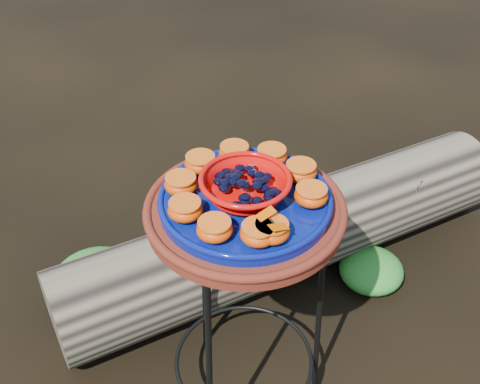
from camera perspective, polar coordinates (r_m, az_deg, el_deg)
plant_stand at (r=1.68m, az=0.42°, el=-11.58°), size 0.44×0.44×0.70m
terracotta_saucer at (r=1.41m, az=0.49°, el=-1.93°), size 0.47×0.47×0.04m
cobalt_plate at (r=1.39m, az=0.50°, el=-0.92°), size 0.40×0.40×0.03m
red_bowl at (r=1.37m, az=0.50°, el=0.40°), size 0.20×0.20×0.06m
glass_gems at (r=1.34m, az=0.51°, el=1.78°), size 0.16×0.16×0.03m
orange_half_0 at (r=1.27m, az=3.02°, el=-3.72°), size 0.08×0.08×0.04m
orange_half_1 at (r=1.36m, az=6.75°, el=-0.35°), size 0.08×0.08×0.04m
orange_half_2 at (r=1.43m, az=5.78°, el=1.94°), size 0.08×0.08×0.04m
orange_half_3 at (r=1.48m, az=3.01°, el=3.42°), size 0.08×0.08×0.04m
orange_half_4 at (r=1.49m, az=-0.54°, el=3.71°), size 0.08×0.08×0.04m
orange_half_5 at (r=1.46m, az=-3.77°, el=2.73°), size 0.08×0.08×0.04m
orange_half_6 at (r=1.39m, az=-5.61°, el=0.73°), size 0.08×0.08×0.04m
orange_half_7 at (r=1.32m, az=-5.22°, el=-1.70°), size 0.08×0.08×0.04m
orange_half_8 at (r=1.27m, az=-2.43°, el=-3.57°), size 0.08×0.08×0.04m
orange_half_9 at (r=1.26m, az=1.73°, el=-3.97°), size 0.08×0.08×0.04m
butterfly at (r=1.25m, az=3.06°, el=-2.73°), size 0.09×0.06×0.02m
driftwood_log at (r=2.19m, az=4.52°, el=-3.97°), size 1.75×0.65×0.32m
foliage_right at (r=2.25m, az=12.36°, el=-7.16°), size 0.23×0.23×0.12m
foliage_back at (r=2.19m, az=-13.45°, el=-8.12°), size 0.32×0.32×0.16m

